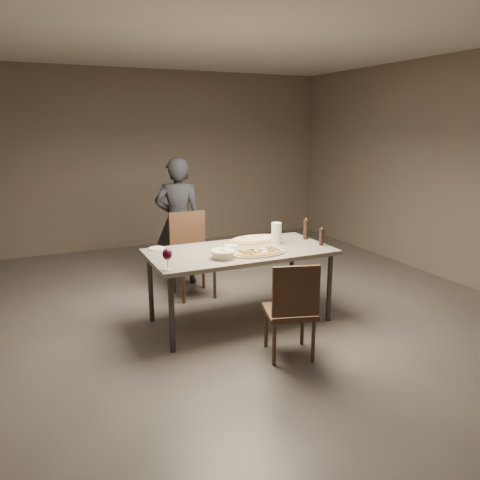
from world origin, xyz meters
name	(u,v)px	position (x,y,z in m)	size (l,w,h in m)	color
room	(240,184)	(0.00, 0.00, 1.40)	(7.00, 7.00, 7.00)	#625B54
dining_table	(240,255)	(0.00, 0.00, 0.69)	(1.80, 0.90, 0.75)	gray
zucchini_pizza	(259,252)	(0.10, -0.22, 0.77)	(0.53, 0.29, 0.05)	tan
ham_pizza	(256,239)	(0.32, 0.28, 0.77)	(0.62, 0.34, 0.04)	tan
bread_basket	(223,253)	(-0.27, -0.21, 0.80)	(0.23, 0.23, 0.08)	beige
oil_dish	(231,246)	(-0.03, 0.15, 0.76)	(0.14, 0.14, 0.02)	white
pepper_mill_left	(321,237)	(0.83, -0.18, 0.84)	(0.05, 0.05, 0.19)	black
pepper_mill_right	(306,229)	(0.83, 0.11, 0.86)	(0.06, 0.06, 0.23)	black
carafe	(276,233)	(0.45, 0.08, 0.86)	(0.11, 0.11, 0.22)	silver
wine_glass	(167,255)	(-0.83, -0.34, 0.88)	(0.08, 0.08, 0.19)	silver
side_plate	(157,248)	(-0.74, 0.38, 0.76)	(0.16, 0.16, 0.01)	white
chair_near	(292,306)	(0.06, -0.91, 0.48)	(0.50, 0.50, 0.86)	#432B1C
chair_far	(191,249)	(-0.19, 0.98, 0.54)	(0.46, 0.46, 0.96)	#432B1C
diner	(179,221)	(-0.19, 1.42, 0.79)	(0.58, 0.38, 1.58)	black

